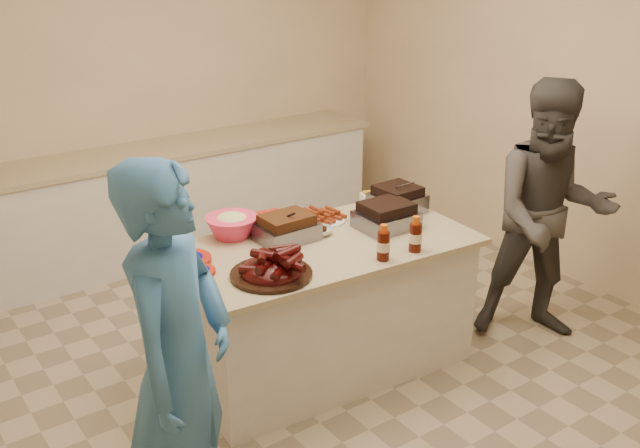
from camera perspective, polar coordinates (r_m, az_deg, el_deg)
room at (r=4.45m, az=0.82°, el=-11.42°), size 4.50×5.00×2.70m
back_counter at (r=5.99m, az=-11.67°, el=1.98°), size 3.60×0.64×0.90m
island at (r=4.48m, az=0.38°, el=-11.16°), size 1.79×1.03×0.82m
rib_platter at (r=3.71m, az=-3.91°, el=-4.18°), size 0.47×0.47×0.17m
pulled_pork_tray at (r=4.14m, az=-2.66°, el=-1.28°), size 0.34×0.26×0.10m
brisket_tray at (r=4.32m, az=5.29°, el=-0.30°), size 0.35×0.29×0.10m
roasting_pan at (r=4.59m, az=6.17°, el=1.04°), size 0.30×0.30×0.12m
coleslaw_bowl at (r=4.21m, az=-7.02°, el=-1.01°), size 0.33×0.33×0.21m
sausage_plate at (r=4.41m, az=0.18°, el=0.26°), size 0.35×0.35×0.05m
mac_cheese_dish at (r=4.71m, az=5.38°, el=1.62°), size 0.35×0.29×0.08m
bbq_bottle_a at (r=3.90m, az=5.05°, el=-2.86°), size 0.07×0.07×0.21m
bbq_bottle_b at (r=4.02m, az=7.58°, el=-2.16°), size 0.08×0.08×0.21m
mustard_bottle at (r=4.11m, az=-2.89°, el=-1.43°), size 0.04×0.04×0.11m
sauce_bowl at (r=4.21m, az=0.08°, el=-0.85°), size 0.14×0.05×0.14m
plate_stack_large at (r=3.92m, az=-10.46°, el=-3.04°), size 0.26×0.26×0.03m
plate_stack_small at (r=3.78m, az=-9.56°, el=-3.93°), size 0.17×0.17×0.02m
plastic_cup at (r=4.05m, az=-11.27°, el=-2.23°), size 0.10×0.09×0.09m
basket_stack at (r=4.26m, az=-4.27°, el=-0.62°), size 0.23×0.19×0.11m
guest_gray at (r=5.03m, az=16.76°, el=-8.24°), size 1.68×1.84×0.64m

